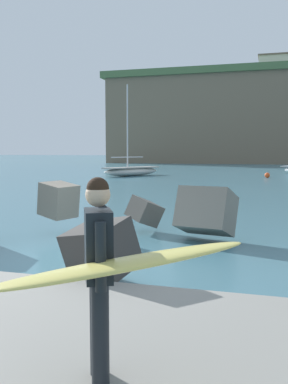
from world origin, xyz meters
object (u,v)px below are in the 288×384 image
(surfer_with_board, at_px, (104,267))
(boat_mid_centre, at_px, (131,171))
(mooring_buoy_inner, at_px, (267,175))
(station_building_central, at_px, (275,69))

(surfer_with_board, distance_m, boat_mid_centre, 34.76)
(surfer_with_board, bearing_deg, boat_mid_centre, 107.69)
(mooring_buoy_inner, distance_m, station_building_central, 61.11)
(mooring_buoy_inner, bearing_deg, station_building_central, 89.31)
(boat_mid_centre, distance_m, station_building_central, 62.78)
(boat_mid_centre, distance_m, mooring_buoy_inner, 11.70)
(surfer_with_board, xyz_separation_m, boat_mid_centre, (-10.56, 33.10, -0.80))
(boat_mid_centre, bearing_deg, mooring_buoy_inner, 2.68)
(surfer_with_board, bearing_deg, mooring_buoy_inner, 88.09)
(surfer_with_board, height_order, mooring_buoy_inner, surfer_with_board)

